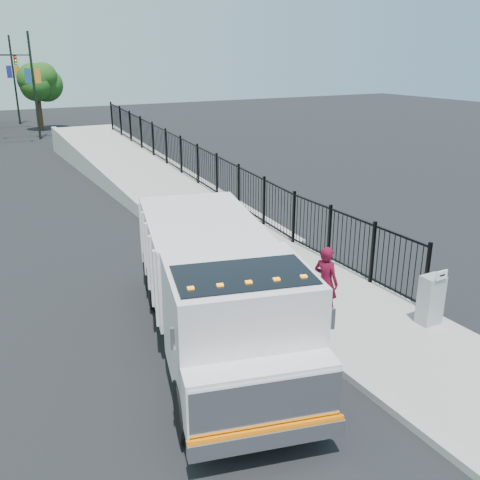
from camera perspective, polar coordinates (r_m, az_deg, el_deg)
ground at (r=14.15m, az=2.82°, el=-7.73°), size 120.00×120.00×0.00m
sidewalk at (r=13.79m, az=14.19°, el=-8.84°), size 3.55×12.00×0.12m
curb at (r=12.67m, az=7.65°, el=-10.96°), size 0.30×12.00×0.16m
ramp at (r=28.84m, az=-10.38°, el=6.11°), size 3.95×24.06×3.19m
iron_fence at (r=25.50m, az=-4.51°, el=6.72°), size 0.10×28.00×1.80m
truck at (r=11.89m, az=-2.60°, el=-4.72°), size 4.60×8.66×2.83m
worker at (r=13.48m, az=9.12°, el=-4.46°), size 0.65×0.79×1.86m
utility_cabinet at (r=13.91m, az=19.67°, el=-6.02°), size 0.55×0.40×1.25m
arrow_sign at (r=13.50m, az=20.70°, el=-3.52°), size 0.35×0.04×0.22m
debris at (r=13.44m, az=8.58°, el=-8.73°), size 0.32×0.32×0.08m
light_pole_1 at (r=45.40m, az=-21.56°, el=15.42°), size 3.77×0.22×8.00m
light_pole_3 at (r=56.13m, az=-23.29°, el=15.71°), size 3.77×0.22×8.00m
tree_1 at (r=51.03m, az=-20.86°, el=15.32°), size 2.70×2.70×5.35m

